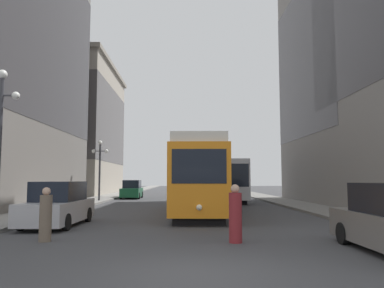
{
  "coord_description": "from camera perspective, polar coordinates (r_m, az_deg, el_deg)",
  "views": [
    {
      "loc": [
        -0.16,
        -7.9,
        1.92
      ],
      "look_at": [
        0.21,
        10.06,
        3.58
      ],
      "focal_mm": 35.72,
      "sensor_mm": 36.0,
      "label": 1
    }
  ],
  "objects": [
    {
      "name": "lamp_post_left_far",
      "position": [
        33.17,
        -13.6,
        -2.41
      ],
      "size": [
        1.41,
        0.36,
        5.04
      ],
      "color": "#333338",
      "rests_on": "sidewalk_left"
    },
    {
      "name": "pedestrian_crossing_far",
      "position": [
        11.89,
        6.49,
        -10.55
      ],
      "size": [
        0.39,
        0.39,
        1.76
      ],
      "rotation": [
        0.0,
        0.0,
        6.16
      ],
      "color": "maroon",
      "rests_on": "ground"
    },
    {
      "name": "parked_car_left_near",
      "position": [
        16.98,
        -19.33,
        -8.61
      ],
      "size": [
        1.96,
        4.87,
        1.82
      ],
      "rotation": [
        0.0,
        0.0,
        -0.02
      ],
      "color": "black",
      "rests_on": "ground"
    },
    {
      "name": "sidewalk_right",
      "position": [
        48.64,
        8.64,
        -7.38
      ],
      "size": [
        2.75,
        120.0,
        0.15
      ],
      "primitive_type": "cube",
      "color": "gray",
      "rests_on": "ground"
    },
    {
      "name": "parked_car_left_mid",
      "position": [
        38.97,
        -8.95,
        -6.79
      ],
      "size": [
        1.94,
        4.81,
        1.82
      ],
      "rotation": [
        0.0,
        0.0,
        0.01
      ],
      "color": "black",
      "rests_on": "ground"
    },
    {
      "name": "building_right_corner",
      "position": [
        35.7,
        26.28,
        10.28
      ],
      "size": [
        13.75,
        14.79,
        21.68
      ],
      "color": "gray",
      "rests_on": "ground"
    },
    {
      "name": "ground_plane",
      "position": [
        8.13,
        0.0,
        -18.93
      ],
      "size": [
        200.0,
        200.0,
        0.0
      ],
      "primitive_type": "plane",
      "color": "#424244"
    },
    {
      "name": "streetcar",
      "position": [
        21.95,
        1.04,
        -4.8
      ],
      "size": [
        3.1,
        13.34,
        3.89
      ],
      "rotation": [
        0.0,
        0.0,
        -0.04
      ],
      "color": "black",
      "rests_on": "ground"
    },
    {
      "name": "sidewalk_left",
      "position": [
        48.58,
        -10.63,
        -7.35
      ],
      "size": [
        2.75,
        120.0,
        0.15
      ],
      "primitive_type": "cube",
      "color": "gray",
      "rests_on": "ground"
    },
    {
      "name": "transit_bus",
      "position": [
        34.14,
        5.06,
        -5.2
      ],
      "size": [
        2.75,
        11.78,
        3.45
      ],
      "rotation": [
        0.0,
        0.0,
        -0.01
      ],
      "color": "black",
      "rests_on": "ground"
    },
    {
      "name": "building_left_midblock",
      "position": [
        52.25,
        -20.0,
        2.23
      ],
      "size": [
        15.74,
        18.83,
        16.47
      ],
      "color": "#A89E8E",
      "rests_on": "ground"
    },
    {
      "name": "pedestrian_crossing_near",
      "position": [
        12.87,
        -21.02,
        -10.03
      ],
      "size": [
        0.37,
        0.37,
        1.67
      ],
      "rotation": [
        0.0,
        0.0,
        4.18
      ],
      "color": "#6B5B4C",
      "rests_on": "ground"
    },
    {
      "name": "lamp_post_left_near",
      "position": [
        16.55,
        -26.71,
        2.79
      ],
      "size": [
        1.41,
        0.36,
        6.05
      ],
      "color": "#333338",
      "rests_on": "sidewalk_left"
    }
  ]
}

